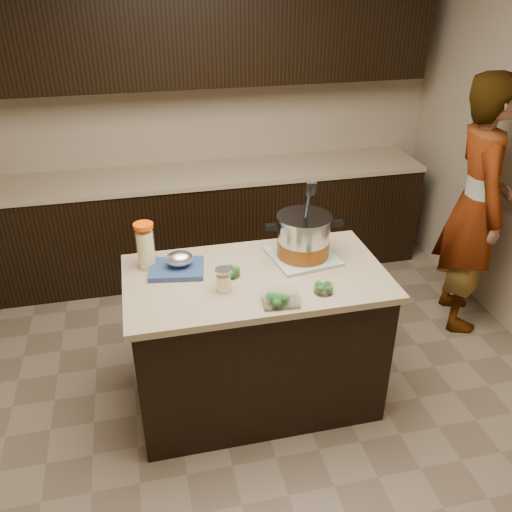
{
  "coord_description": "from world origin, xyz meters",
  "views": [
    {
      "loc": [
        -0.58,
        -2.52,
        2.45
      ],
      "look_at": [
        0.0,
        0.0,
        1.02
      ],
      "focal_mm": 38.0,
      "sensor_mm": 36.0,
      "label": 1
    }
  ],
  "objects_px": {
    "island": "(256,339)",
    "stock_pot": "(303,239)",
    "person": "(476,207)",
    "lemonade_pitcher": "(146,247)"
  },
  "relations": [
    {
      "from": "lemonade_pitcher",
      "to": "person",
      "type": "bearing_deg",
      "value": 7.17
    },
    {
      "from": "island",
      "to": "stock_pot",
      "type": "bearing_deg",
      "value": 22.37
    },
    {
      "from": "stock_pot",
      "to": "lemonade_pitcher",
      "type": "height_order",
      "value": "stock_pot"
    },
    {
      "from": "stock_pot",
      "to": "lemonade_pitcher",
      "type": "bearing_deg",
      "value": 179.04
    },
    {
      "from": "stock_pot",
      "to": "person",
      "type": "xyz_separation_m",
      "value": [
        1.39,
        0.39,
        -0.11
      ]
    },
    {
      "from": "lemonade_pitcher",
      "to": "person",
      "type": "height_order",
      "value": "person"
    },
    {
      "from": "island",
      "to": "person",
      "type": "bearing_deg",
      "value": 16.92
    },
    {
      "from": "island",
      "to": "stock_pot",
      "type": "height_order",
      "value": "stock_pot"
    },
    {
      "from": "island",
      "to": "stock_pot",
      "type": "relative_size",
      "value": 3.21
    },
    {
      "from": "stock_pot",
      "to": "lemonade_pitcher",
      "type": "distance_m",
      "value": 0.9
    }
  ]
}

